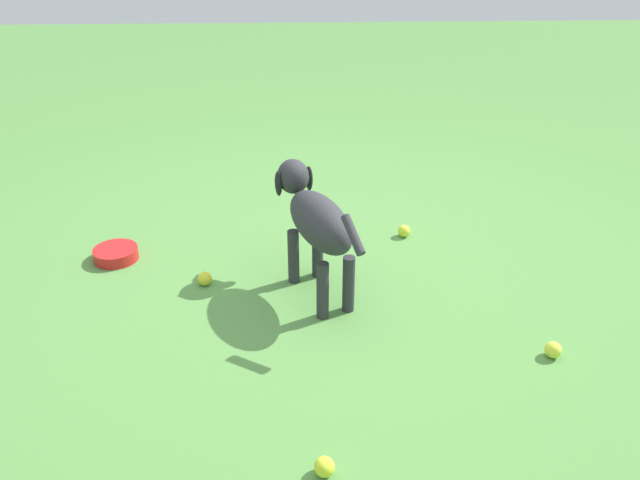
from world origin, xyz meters
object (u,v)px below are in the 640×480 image
object	(u,v)px
dog	(315,219)
tennis_ball_1	(205,279)
tennis_ball_3	(324,467)
water_bowl	(116,254)
tennis_ball_0	(404,231)
tennis_ball_2	(553,350)

from	to	relation	value
dog	tennis_ball_1	world-z (taller)	dog
tennis_ball_1	tennis_ball_3	xyz separation A→B (m)	(-1.14, -0.50, 0.00)
tennis_ball_3	water_bowl	world-z (taller)	tennis_ball_3
dog	water_bowl	distance (m)	1.09
tennis_ball_3	tennis_ball_1	bearing A→B (deg)	23.96
tennis_ball_3	water_bowl	bearing A→B (deg)	35.05
dog	tennis_ball_3	xyz separation A→B (m)	(-1.07, 0.01, -0.33)
tennis_ball_0	tennis_ball_3	size ratio (longest dim) A/B	1.00
tennis_ball_1	tennis_ball_3	distance (m)	1.24
tennis_ball_0	tennis_ball_2	bearing A→B (deg)	-157.60
tennis_ball_1	tennis_ball_3	bearing A→B (deg)	-156.04
dog	tennis_ball_0	distance (m)	0.78
tennis_ball_3	water_bowl	distance (m)	1.70
tennis_ball_2	tennis_ball_3	xyz separation A→B (m)	(-0.54, 0.93, 0.00)
dog	tennis_ball_1	bearing A→B (deg)	60.52
tennis_ball_1	water_bowl	world-z (taller)	tennis_ball_1
dog	tennis_ball_1	distance (m)	0.62
tennis_ball_1	tennis_ball_2	size ratio (longest dim) A/B	1.00
tennis_ball_1	tennis_ball_3	world-z (taller)	same
dog	tennis_ball_1	size ratio (longest dim) A/B	11.64
tennis_ball_3	water_bowl	size ratio (longest dim) A/B	0.30
tennis_ball_2	tennis_ball_3	world-z (taller)	same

